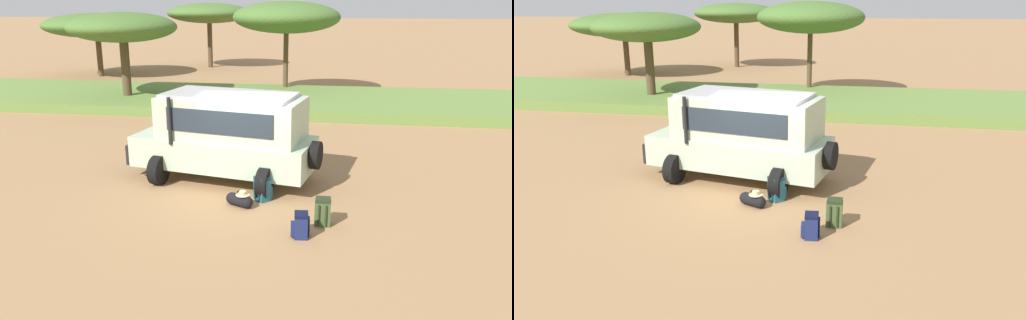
# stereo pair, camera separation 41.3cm
# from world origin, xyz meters

# --- Properties ---
(ground_plane) EXTENTS (320.00, 320.00, 0.00)m
(ground_plane) POSITION_xyz_m (0.00, 0.00, 0.00)
(ground_plane) COLOR #9E754C
(grass_bank) EXTENTS (120.00, 7.00, 0.44)m
(grass_bank) POSITION_xyz_m (0.00, 11.80, 0.22)
(grass_bank) COLOR olive
(grass_bank) RESTS_ON ground_plane
(safari_vehicle) EXTENTS (5.48, 3.35, 2.44)m
(safari_vehicle) POSITION_xyz_m (-0.57, 0.93, 1.29)
(safari_vehicle) COLOR #B2C6A8
(safari_vehicle) RESTS_ON ground_plane
(backpack_beside_front_wheel) EXTENTS (0.35, 0.41, 0.63)m
(backpack_beside_front_wheel) POSITION_xyz_m (2.10, -1.69, 0.31)
(backpack_beside_front_wheel) COLOR #42562D
(backpack_beside_front_wheel) RESTS_ON ground_plane
(backpack_cluster_center) EXTENTS (0.41, 0.37, 0.54)m
(backpack_cluster_center) POSITION_xyz_m (1.65, -2.37, 0.26)
(backpack_cluster_center) COLOR navy
(backpack_cluster_center) RESTS_ON ground_plane
(backpack_near_rear_wheel) EXTENTS (0.49, 0.49, 0.61)m
(backpack_near_rear_wheel) POSITION_xyz_m (0.59, -0.44, 0.30)
(backpack_near_rear_wheel) COLOR #235B6B
(backpack_near_rear_wheel) RESTS_ON ground_plane
(duffel_bag_low_black_case) EXTENTS (0.70, 0.50, 0.41)m
(duffel_bag_low_black_case) POSITION_xyz_m (0.08, -0.91, 0.16)
(duffel_bag_low_black_case) COLOR black
(duffel_bag_low_black_case) RESTS_ON ground_plane
(acacia_tree_far_left) EXTENTS (7.04, 6.83, 4.12)m
(acacia_tree_far_left) POSITION_xyz_m (-13.19, 20.05, 3.32)
(acacia_tree_far_left) COLOR brown
(acacia_tree_far_left) RESTS_ON ground_plane
(acacia_tree_left_mid) EXTENTS (5.07, 5.33, 4.34)m
(acacia_tree_left_mid) POSITION_xyz_m (-7.58, 10.97, 3.62)
(acacia_tree_left_mid) COLOR brown
(acacia_tree_left_mid) RESTS_ON ground_plane
(acacia_tree_centre_back) EXTENTS (6.34, 5.64, 4.74)m
(acacia_tree_centre_back) POSITION_xyz_m (-7.01, 25.96, 3.99)
(acacia_tree_centre_back) COLOR brown
(acacia_tree_centre_back) RESTS_ON ground_plane
(acacia_tree_right_mid) EXTENTS (5.55, 5.13, 4.84)m
(acacia_tree_right_mid) POSITION_xyz_m (-0.21, 14.61, 4.01)
(acacia_tree_right_mid) COLOR brown
(acacia_tree_right_mid) RESTS_ON ground_plane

